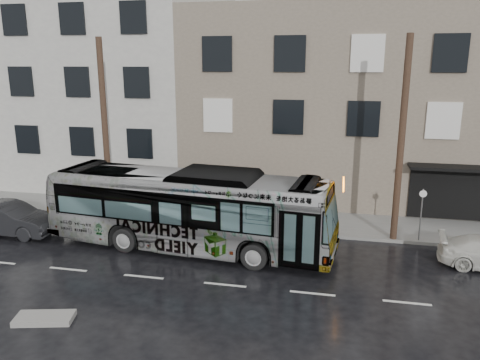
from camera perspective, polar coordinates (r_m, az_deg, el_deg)
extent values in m
plane|color=black|center=(19.87, -0.10, -9.48)|extent=(120.00, 120.00, 0.00)
cube|color=gray|center=(24.34, 2.34, -4.80)|extent=(90.00, 3.60, 0.15)
cube|color=gray|center=(30.63, 14.37, 9.07)|extent=(20.00, 12.00, 11.00)
cube|color=beige|center=(38.74, -22.88, 13.10)|extent=(26.00, 15.00, 16.00)
cylinder|color=#442F22|center=(21.53, 19.07, 4.51)|extent=(0.30, 0.30, 9.00)
cylinder|color=#442F22|center=(24.18, -16.12, 5.70)|extent=(0.30, 0.30, 9.00)
cylinder|color=slate|center=(22.43, 21.19, -4.00)|extent=(0.06, 0.06, 2.40)
imported|color=#B2B2B2|center=(20.45, -6.26, -3.58)|extent=(12.95, 4.27, 3.54)
imported|color=black|center=(24.80, -26.35, -4.26)|extent=(4.68, 1.70, 1.53)
cube|color=gray|center=(16.64, -22.74, -15.28)|extent=(1.94, 1.21, 0.18)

